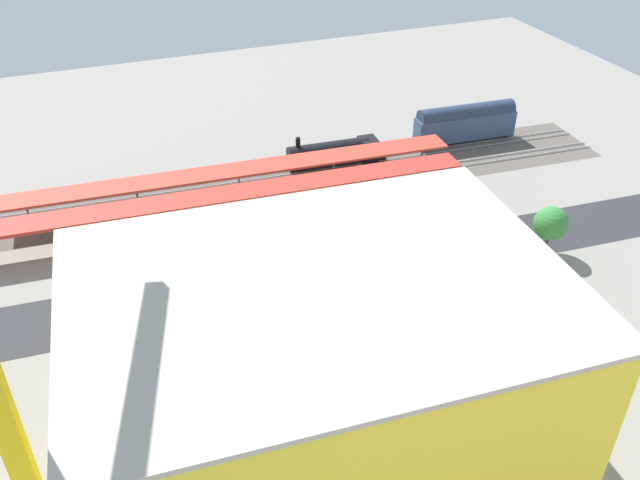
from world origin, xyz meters
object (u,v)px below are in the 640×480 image
parked_car_5 (221,273)px  parked_car_0 (490,215)px  platform_canopy_far (238,170)px  passenger_coach (465,122)px  locomotive (337,153)px  parked_car_2 (390,235)px  parked_car_7 (90,304)px  street_tree_0 (551,223)px  parked_car_3 (335,248)px  street_tree_2 (424,242)px  construction_building (320,386)px  box_truck_2 (287,312)px  box_truck_0 (350,305)px  box_truck_1 (250,321)px  platform_canopy_near (224,195)px  parked_car_6 (157,288)px  street_tree_1 (458,235)px  parked_car_1 (442,224)px  parked_car_4 (285,261)px  traffic_light (219,243)px

parked_car_5 → parked_car_0: bearing=179.8°
platform_canopy_far → passenger_coach: size_ratio=3.68×
locomotive → parked_car_2: (1.67, 21.39, -1.06)m
platform_canopy_far → parked_car_7: size_ratio=14.39×
street_tree_0 → parked_car_3: bearing=-20.3°
street_tree_2 → locomotive: bearing=-93.7°
construction_building → locomotive: bearing=-110.0°
parked_car_7 → construction_building: construction_building is taller
street_tree_2 → box_truck_2: bearing=7.3°
box_truck_0 → box_truck_1: bearing=-6.3°
passenger_coach → parked_car_7: 63.23m
passenger_coach → parked_car_3: (30.67, 21.55, -2.55)m
locomotive → platform_canopy_near: bearing=27.7°
street_tree_0 → parked_car_6: bearing=-10.9°
platform_canopy_near → street_tree_0: street_tree_0 is taller
platform_canopy_near → box_truck_2: (-0.95, 21.77, -2.40)m
construction_building → street_tree_1: bearing=-137.1°
parked_car_1 → parked_car_4: 21.19m
parked_car_1 → construction_building: size_ratio=0.14×
parked_car_2 → parked_car_3: parked_car_2 is taller
locomotive → parked_car_5: 31.62m
box_truck_2 → parked_car_2: bearing=-147.8°
passenger_coach → parked_car_3: size_ratio=3.80×
platform_canopy_far → parked_car_6: size_ratio=12.71×
locomotive → parked_car_7: locomotive is taller
construction_building → street_tree_1: construction_building is taller
parked_car_0 → parked_car_1: bearing=-2.6°
box_truck_1 → parked_car_1: bearing=-159.6°
parked_car_1 → box_truck_2: bearing=23.7°
parked_car_3 → box_truck_0: bearing=75.7°
parked_car_6 → box_truck_0: 21.67m
platform_canopy_far → parked_car_1: bearing=140.3°
parked_car_6 → parked_car_7: 7.19m
passenger_coach → construction_building: bearing=48.9°
street_tree_0 → platform_canopy_near: bearing=-30.3°
parked_car_1 → parked_car_4: bearing=1.6°
parked_car_1 → construction_building: bearing=45.9°
parked_car_6 → box_truck_0: box_truck_0 is taller
locomotive → parked_car_1: locomotive is taller
box_truck_1 → traffic_light: (0.24, -11.36, 2.52)m
box_truck_0 → box_truck_2: size_ratio=0.87×
parked_car_5 → parked_car_6: (7.30, 0.13, 0.02)m
parked_car_0 → box_truck_0: box_truck_0 is taller
parked_car_1 → street_tree_2: 12.30m
box_truck_2 → passenger_coach: bearing=-141.5°
parked_car_3 → box_truck_1: (13.51, 10.34, 0.89)m
platform_canopy_far → parked_car_6: bearing=51.6°
parked_car_4 → parked_car_6: bearing=-1.1°
box_truck_0 → locomotive: bearing=-109.9°
locomotive → box_truck_2: (18.64, 32.06, -0.04)m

